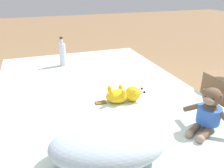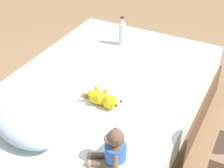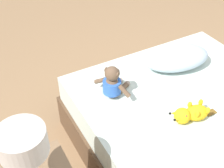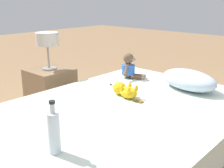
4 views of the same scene
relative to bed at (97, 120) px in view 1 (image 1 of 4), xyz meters
name	(u,v)px [view 1 (image 1 of 4)]	position (x,y,z in m)	size (l,w,h in m)	color
ground_plane	(98,145)	(0.00, 0.00, -0.24)	(16.00, 16.00, 0.00)	#93704C
bed	(97,120)	(0.00, 0.00, 0.00)	(1.43, 2.08, 0.49)	brown
pillow	(107,146)	(0.14, 0.70, 0.33)	(0.55, 0.39, 0.16)	silver
plush_monkey	(208,113)	(-0.43, 0.65, 0.34)	(0.25, 0.27, 0.24)	brown
plush_yellow_creature	(124,95)	(-0.13, 0.22, 0.30)	(0.33, 0.14, 0.10)	yellow
glass_bottle	(63,54)	(0.14, -0.63, 0.36)	(0.06, 0.06, 0.27)	silver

